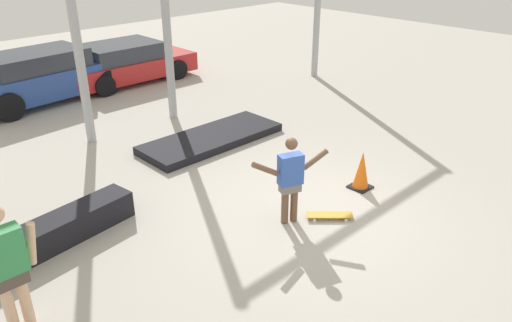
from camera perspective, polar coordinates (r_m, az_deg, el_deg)
The scene contains 9 objects.
ground_plane at distance 8.53m, azimuth 6.01°, elevation -6.11°, with size 36.00×36.00×0.00m, color #B2ADA3.
skateboarder at distance 7.92m, azimuth 3.95°, elevation -1.83°, with size 1.28×0.55×1.50m.
skateboard at distance 8.44m, azimuth 8.40°, elevation -6.13°, with size 0.70×0.69×0.08m.
grind_box at distance 8.19m, azimuth -22.57°, elevation -7.83°, with size 2.80×0.50×0.44m, color black.
manual_pad at distance 11.27m, azimuth -5.10°, elevation 2.60°, with size 3.28×1.26×0.18m, color black.
parked_car_blue at distance 14.97m, azimuth -23.15°, elevation 8.88°, with size 4.72×2.15×1.40m.
parked_car_red at distance 16.15m, azimuth -14.71°, elevation 10.80°, with size 4.12×1.99×1.20m.
bystander at distance 6.48m, azimuth -26.59°, elevation -10.50°, with size 0.78×0.22×1.71m.
traffic_cone at distance 9.36m, azimuth 11.99°, elevation -1.07°, with size 0.37×0.37×0.73m.
Camera 1 is at (-5.65, -4.59, 4.44)m, focal length 35.00 mm.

